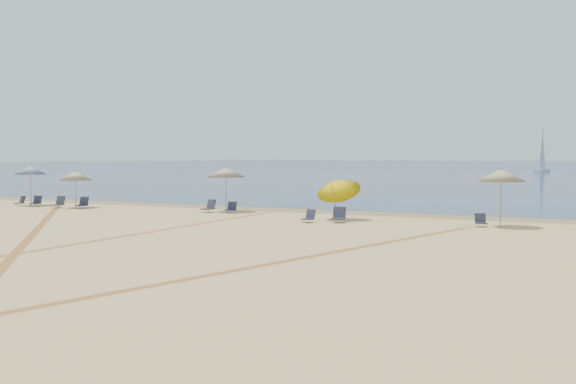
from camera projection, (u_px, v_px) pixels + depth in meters
The scene contains 18 objects.
ocean at pixel (565, 165), 217.89m from camera, with size 500.00×500.00×0.00m, color #0C2151.
wet_sand at pixel (319, 211), 38.23m from camera, with size 500.00×500.00×0.00m, color olive.
umbrella_0 at pixel (30, 170), 42.52m from camera, with size 2.05×2.05×2.61m.
umbrella_1 at pixel (75, 176), 40.72m from camera, with size 1.99×1.99×2.30m.
umbrella_2 at pixel (226, 172), 37.85m from camera, with size 2.26×2.26×2.59m.
umbrella_3 at pixel (338, 186), 32.95m from camera, with size 2.20×2.20×2.45m.
umbrella_4 at pixel (501, 175), 29.74m from camera, with size 2.14×2.14×2.65m.
chair_0 at pixel (21, 201), 42.30m from camera, with size 0.63×0.70×0.62m.
chair_1 at pixel (36, 202), 41.86m from camera, with size 0.68×0.76×0.67m.
chair_2 at pixel (59, 203), 40.62m from camera, with size 0.66×0.75×0.71m.
chair_3 at pixel (83, 203), 40.15m from camera, with size 0.69×0.78×0.70m.
chair_4 at pixel (209, 207), 37.42m from camera, with size 0.73×0.81×0.72m.
chair_5 at pixel (231, 208), 36.96m from camera, with size 0.63×0.70×0.63m.
chair_6 at pixel (309, 217), 31.72m from camera, with size 0.62×0.69×0.62m.
chair_7 at pixel (339, 216), 31.69m from camera, with size 0.74×0.82×0.74m.
chair_8 at pixel (481, 221), 29.82m from camera, with size 0.67×0.72×0.59m.
sailboat_1 at pixel (542, 159), 128.39m from camera, with size 2.46×5.92×8.56m.
tire_tracks at pixel (129, 239), 25.40m from camera, with size 51.53×43.02×0.00m.
Camera 1 is at (15.39, -10.91, 3.20)m, focal length 41.31 mm.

